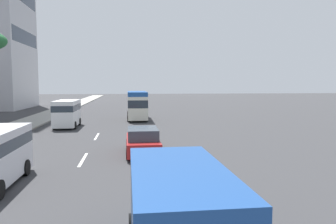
% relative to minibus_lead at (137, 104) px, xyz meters
% --- Properties ---
extents(ground_plane, '(198.00, 198.00, 0.00)m').
position_rel_minibus_lead_xyz_m(ground_plane, '(-2.70, 3.50, -1.76)').
color(ground_plane, '#38383A').
extents(sidewalk_right, '(162.00, 3.71, 0.15)m').
position_rel_minibus_lead_xyz_m(sidewalk_right, '(-2.70, 11.38, -1.69)').
color(sidewalk_right, '#9E9B93').
rests_on(sidewalk_right, ground_plane).
extents(lane_stripe_mid, '(3.20, 0.16, 0.01)m').
position_rel_minibus_lead_xyz_m(lane_stripe_mid, '(-19.52, 3.50, -1.76)').
color(lane_stripe_mid, silver).
rests_on(lane_stripe_mid, ground_plane).
extents(lane_stripe_far, '(3.20, 0.16, 0.01)m').
position_rel_minibus_lead_xyz_m(lane_stripe_far, '(-11.74, 3.50, -1.76)').
color(lane_stripe_far, silver).
rests_on(lane_stripe_far, ground_plane).
extents(minibus_lead, '(6.82, 2.27, 3.23)m').
position_rel_minibus_lead_xyz_m(minibus_lead, '(0.00, 0.00, 0.00)').
color(minibus_lead, silver).
rests_on(minibus_lead, ground_plane).
extents(van_third, '(4.76, 2.05, 2.56)m').
position_rel_minibus_lead_xyz_m(van_third, '(-5.85, 6.79, -0.30)').
color(van_third, white).
rests_on(van_third, ground_plane).
extents(van_fourth, '(4.73, 2.21, 2.29)m').
position_rel_minibus_lead_xyz_m(van_fourth, '(-30.40, -0.05, -0.45)').
color(van_fourth, '#1E478C').
rests_on(van_fourth, ground_plane).
extents(car_fifth, '(4.52, 1.94, 1.54)m').
position_rel_minibus_lead_xyz_m(car_fifth, '(-18.42, 0.20, -1.03)').
color(car_fifth, '#A51E1E').
rests_on(car_fifth, ground_plane).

